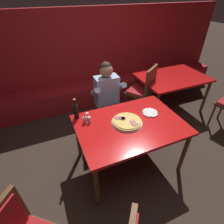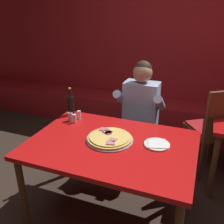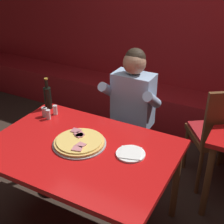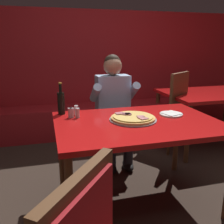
{
  "view_description": "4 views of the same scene",
  "coord_description": "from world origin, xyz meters",
  "px_view_note": "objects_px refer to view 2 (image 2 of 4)",
  "views": [
    {
      "loc": [
        -0.9,
        -1.5,
        2.2
      ],
      "look_at": [
        -0.11,
        0.35,
        0.74
      ],
      "focal_mm": 28.0,
      "sensor_mm": 36.0,
      "label": 1
    },
    {
      "loc": [
        0.65,
        -1.68,
        1.81
      ],
      "look_at": [
        -0.1,
        0.26,
        0.92
      ],
      "focal_mm": 40.0,
      "sensor_mm": 36.0,
      "label": 2
    },
    {
      "loc": [
        1.1,
        -1.56,
        2.07
      ],
      "look_at": [
        0.1,
        0.31,
        0.94
      ],
      "focal_mm": 50.0,
      "sensor_mm": 36.0,
      "label": 3
    },
    {
      "loc": [
        -0.73,
        -1.88,
        1.39
      ],
      "look_at": [
        -0.17,
        0.21,
        0.79
      ],
      "focal_mm": 40.0,
      "sensor_mm": 36.0,
      "label": 4
    }
  ],
  "objects_px": {
    "diner_seated_blue_shirt": "(139,113)",
    "main_dining_table": "(111,150)",
    "shaker_red_pepper_flakes": "(71,118)",
    "dining_chair_near_right": "(215,125)",
    "shaker_black_pepper": "(70,117)",
    "plate_white_paper": "(157,144)",
    "pizza": "(110,138)",
    "shaker_parmesan": "(79,115)",
    "shaker_oregano": "(74,119)",
    "beer_bottle": "(71,105)"
  },
  "relations": [
    {
      "from": "shaker_red_pepper_flakes",
      "to": "dining_chair_near_right",
      "type": "relative_size",
      "value": 0.08
    },
    {
      "from": "main_dining_table",
      "to": "beer_bottle",
      "type": "height_order",
      "value": "beer_bottle"
    },
    {
      "from": "diner_seated_blue_shirt",
      "to": "main_dining_table",
      "type": "bearing_deg",
      "value": -91.45
    },
    {
      "from": "main_dining_table",
      "to": "shaker_oregano",
      "type": "relative_size",
      "value": 15.97
    },
    {
      "from": "dining_chair_near_right",
      "to": "shaker_red_pepper_flakes",
      "type": "bearing_deg",
      "value": -151.22
    },
    {
      "from": "shaker_black_pepper",
      "to": "dining_chair_near_right",
      "type": "distance_m",
      "value": 1.57
    },
    {
      "from": "shaker_red_pepper_flakes",
      "to": "dining_chair_near_right",
      "type": "xyz_separation_m",
      "value": [
        1.35,
        0.74,
        -0.19
      ]
    },
    {
      "from": "pizza",
      "to": "shaker_red_pepper_flakes",
      "type": "height_order",
      "value": "shaker_red_pepper_flakes"
    },
    {
      "from": "main_dining_table",
      "to": "diner_seated_blue_shirt",
      "type": "distance_m",
      "value": 0.79
    },
    {
      "from": "pizza",
      "to": "shaker_black_pepper",
      "type": "relative_size",
      "value": 4.67
    },
    {
      "from": "shaker_red_pepper_flakes",
      "to": "diner_seated_blue_shirt",
      "type": "bearing_deg",
      "value": 44.97
    },
    {
      "from": "pizza",
      "to": "dining_chair_near_right",
      "type": "xyz_separation_m",
      "value": [
        0.86,
        0.96,
        -0.17
      ]
    },
    {
      "from": "beer_bottle",
      "to": "shaker_oregano",
      "type": "distance_m",
      "value": 0.22
    },
    {
      "from": "shaker_parmesan",
      "to": "shaker_oregano",
      "type": "bearing_deg",
      "value": -90.43
    },
    {
      "from": "plate_white_paper",
      "to": "beer_bottle",
      "type": "height_order",
      "value": "beer_bottle"
    },
    {
      "from": "shaker_red_pepper_flakes",
      "to": "shaker_oregano",
      "type": "bearing_deg",
      "value": -20.4
    },
    {
      "from": "main_dining_table",
      "to": "dining_chair_near_right",
      "type": "xyz_separation_m",
      "value": [
        0.83,
        1.0,
        -0.07
      ]
    },
    {
      "from": "beer_bottle",
      "to": "diner_seated_blue_shirt",
      "type": "relative_size",
      "value": 0.23
    },
    {
      "from": "pizza",
      "to": "dining_chair_near_right",
      "type": "relative_size",
      "value": 0.38
    },
    {
      "from": "beer_bottle",
      "to": "dining_chair_near_right",
      "type": "xyz_separation_m",
      "value": [
        1.43,
        0.6,
        -0.26
      ]
    },
    {
      "from": "pizza",
      "to": "diner_seated_blue_shirt",
      "type": "xyz_separation_m",
      "value": [
        0.05,
        0.76,
        -0.07
      ]
    },
    {
      "from": "main_dining_table",
      "to": "shaker_black_pepper",
      "type": "xyz_separation_m",
      "value": [
        -0.54,
        0.25,
        0.11
      ]
    },
    {
      "from": "shaker_red_pepper_flakes",
      "to": "shaker_oregano",
      "type": "relative_size",
      "value": 1.0
    },
    {
      "from": "pizza",
      "to": "shaker_red_pepper_flakes",
      "type": "xyz_separation_m",
      "value": [
        -0.49,
        0.22,
        0.02
      ]
    },
    {
      "from": "main_dining_table",
      "to": "shaker_red_pepper_flakes",
      "type": "height_order",
      "value": "shaker_red_pepper_flakes"
    },
    {
      "from": "shaker_parmesan",
      "to": "shaker_red_pepper_flakes",
      "type": "distance_m",
      "value": 0.09
    },
    {
      "from": "plate_white_paper",
      "to": "beer_bottle",
      "type": "distance_m",
      "value": 1.01
    },
    {
      "from": "shaker_black_pepper",
      "to": "shaker_parmesan",
      "type": "height_order",
      "value": "same"
    },
    {
      "from": "main_dining_table",
      "to": "shaker_parmesan",
      "type": "relative_size",
      "value": 15.97
    },
    {
      "from": "shaker_parmesan",
      "to": "shaker_red_pepper_flakes",
      "type": "xyz_separation_m",
      "value": [
        -0.05,
        -0.08,
        0.0
      ]
    },
    {
      "from": "plate_white_paper",
      "to": "beer_bottle",
      "type": "bearing_deg",
      "value": 162.77
    },
    {
      "from": "main_dining_table",
      "to": "pizza",
      "type": "relative_size",
      "value": 3.42
    },
    {
      "from": "plate_white_paper",
      "to": "shaker_red_pepper_flakes",
      "type": "height_order",
      "value": "shaker_red_pepper_flakes"
    },
    {
      "from": "plate_white_paper",
      "to": "diner_seated_blue_shirt",
      "type": "height_order",
      "value": "diner_seated_blue_shirt"
    },
    {
      "from": "plate_white_paper",
      "to": "shaker_black_pepper",
      "type": "distance_m",
      "value": 0.91
    },
    {
      "from": "pizza",
      "to": "shaker_oregano",
      "type": "relative_size",
      "value": 4.67
    },
    {
      "from": "shaker_parmesan",
      "to": "dining_chair_near_right",
      "type": "distance_m",
      "value": 1.48
    },
    {
      "from": "diner_seated_blue_shirt",
      "to": "shaker_black_pepper",
      "type": "bearing_deg",
      "value": -135.87
    },
    {
      "from": "shaker_oregano",
      "to": "diner_seated_blue_shirt",
      "type": "xyz_separation_m",
      "value": [
        0.5,
        0.56,
        -0.09
      ]
    },
    {
      "from": "pizza",
      "to": "shaker_black_pepper",
      "type": "bearing_deg",
      "value": 156.76
    },
    {
      "from": "main_dining_table",
      "to": "dining_chair_near_right",
      "type": "relative_size",
      "value": 1.32
    },
    {
      "from": "main_dining_table",
      "to": "dining_chair_near_right",
      "type": "height_order",
      "value": "dining_chair_near_right"
    },
    {
      "from": "shaker_oregano",
      "to": "dining_chair_near_right",
      "type": "xyz_separation_m",
      "value": [
        1.31,
        0.76,
        -0.19
      ]
    },
    {
      "from": "shaker_oregano",
      "to": "diner_seated_blue_shirt",
      "type": "height_order",
      "value": "diner_seated_blue_shirt"
    },
    {
      "from": "pizza",
      "to": "shaker_red_pepper_flakes",
      "type": "relative_size",
      "value": 4.67
    },
    {
      "from": "beer_bottle",
      "to": "diner_seated_blue_shirt",
      "type": "xyz_separation_m",
      "value": [
        0.62,
        0.4,
        -0.16
      ]
    },
    {
      "from": "pizza",
      "to": "plate_white_paper",
      "type": "distance_m",
      "value": 0.4
    },
    {
      "from": "main_dining_table",
      "to": "shaker_red_pepper_flakes",
      "type": "distance_m",
      "value": 0.59
    },
    {
      "from": "shaker_black_pepper",
      "to": "diner_seated_blue_shirt",
      "type": "height_order",
      "value": "diner_seated_blue_shirt"
    },
    {
      "from": "plate_white_paper",
      "to": "shaker_oregano",
      "type": "bearing_deg",
      "value": 170.7
    }
  ]
}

